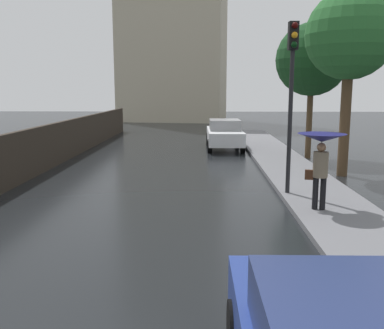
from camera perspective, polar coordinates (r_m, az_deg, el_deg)
car_white_far_ahead at (r=22.83m, az=4.29°, el=4.03°), size 1.89×4.61×1.54m
pedestrian_with_umbrella_near at (r=10.96m, az=16.61°, el=2.01°), size 1.16×1.16×1.88m
traffic_light at (r=12.48m, az=12.97°, el=11.08°), size 0.26×0.39×4.74m
street_tree_mid at (r=20.25m, az=15.48°, el=13.09°), size 3.17×3.17×5.96m
street_tree_far at (r=16.44m, az=20.03°, el=15.53°), size 3.06×3.06×6.46m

